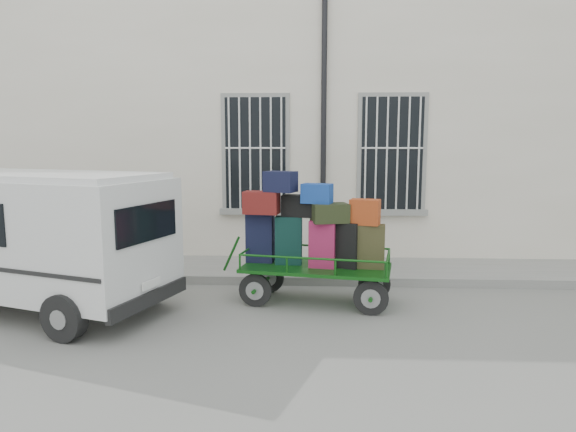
# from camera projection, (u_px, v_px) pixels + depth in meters

# --- Properties ---
(ground) EXTENTS (80.00, 80.00, 0.00)m
(ground) POSITION_uv_depth(u_px,v_px,m) (262.00, 311.00, 7.58)
(ground) COLOR slate
(ground) RESTS_ON ground
(building) EXTENTS (24.00, 5.15, 6.00)m
(building) POSITION_uv_depth(u_px,v_px,m) (283.00, 121.00, 12.60)
(building) COLOR beige
(building) RESTS_ON ground
(sidewalk) EXTENTS (24.00, 1.70, 0.15)m
(sidewalk) POSITION_uv_depth(u_px,v_px,m) (273.00, 269.00, 9.75)
(sidewalk) COLOR gray
(sidewalk) RESTS_ON ground
(luggage_cart) EXTENTS (2.69, 1.41, 2.03)m
(luggage_cart) POSITION_uv_depth(u_px,v_px,m) (313.00, 239.00, 7.85)
(luggage_cart) COLOR black
(luggage_cart) RESTS_ON ground
(van) EXTENTS (4.35, 2.87, 2.04)m
(van) POSITION_uv_depth(u_px,v_px,m) (34.00, 232.00, 7.48)
(van) COLOR white
(van) RESTS_ON ground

